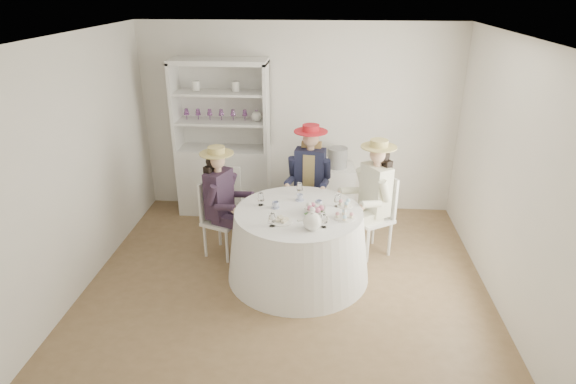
{
  "coord_description": "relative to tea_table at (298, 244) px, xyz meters",
  "views": [
    {
      "loc": [
        0.38,
        -4.71,
        3.16
      ],
      "look_at": [
        0.0,
        0.1,
        1.05
      ],
      "focal_mm": 30.0,
      "sensor_mm": 36.0,
      "label": 1
    }
  ],
  "objects": [
    {
      "name": "side_table",
      "position": [
        0.45,
        1.61,
        -0.03
      ],
      "size": [
        0.52,
        0.52,
        0.76
      ],
      "primitive_type": "cube",
      "rotation": [
        0.0,
        0.0,
        0.06
      ],
      "color": "silver",
      "rests_on": "ground"
    },
    {
      "name": "cupcake_stand",
      "position": [
        0.5,
        -0.14,
        0.49
      ],
      "size": [
        0.22,
        0.22,
        0.21
      ],
      "rotation": [
        0.0,
        0.0,
        -0.28
      ],
      "color": "white",
      "rests_on": "tea_table"
    },
    {
      "name": "teacup_a",
      "position": [
        -0.26,
        0.06,
        0.45
      ],
      "size": [
        0.1,
        0.1,
        0.07
      ],
      "primitive_type": "imported",
      "rotation": [
        0.0,
        0.0,
        0.18
      ],
      "color": "white",
      "rests_on": "tea_table"
    },
    {
      "name": "wall_back",
      "position": [
        -0.12,
        1.91,
        0.94
      ],
      "size": [
        4.5,
        0.0,
        4.5
      ],
      "primitive_type": "plane",
      "rotation": [
        1.57,
        0.0,
        0.0
      ],
      "color": "white",
      "rests_on": "ground"
    },
    {
      "name": "flower_arrangement",
      "position": [
        0.17,
        -0.09,
        0.5
      ],
      "size": [
        0.17,
        0.17,
        0.06
      ],
      "rotation": [
        0.0,
        0.0,
        -0.32
      ],
      "color": "#D3698E",
      "rests_on": "tea_table"
    },
    {
      "name": "wall_front",
      "position": [
        -0.12,
        -2.09,
        0.94
      ],
      "size": [
        4.5,
        0.0,
        4.5
      ],
      "primitive_type": "plane",
      "rotation": [
        -1.57,
        0.0,
        0.0
      ],
      "color": "white",
      "rests_on": "ground"
    },
    {
      "name": "sandwich_plate",
      "position": [
        -0.17,
        -0.28,
        0.43
      ],
      "size": [
        0.23,
        0.23,
        0.05
      ],
      "rotation": [
        0.0,
        0.0,
        0.18
      ],
      "color": "white",
      "rests_on": "tea_table"
    },
    {
      "name": "guest_left",
      "position": [
        -0.96,
        0.4,
        0.39
      ],
      "size": [
        0.59,
        0.54,
        1.41
      ],
      "rotation": [
        0.0,
        0.0,
        1.19
      ],
      "color": "silver",
      "rests_on": "ground"
    },
    {
      "name": "teacup_b",
      "position": [
        -0.0,
        0.29,
        0.45
      ],
      "size": [
        0.08,
        0.08,
        0.07
      ],
      "primitive_type": "imported",
      "rotation": [
        0.0,
        0.0,
        0.05
      ],
      "color": "white",
      "rests_on": "tea_table"
    },
    {
      "name": "hutch",
      "position": [
        -1.18,
        1.68,
        0.38
      ],
      "size": [
        1.45,
        0.84,
        2.23
      ],
      "rotation": [
        0.0,
        0.0,
        0.28
      ],
      "color": "silver",
      "rests_on": "ground"
    },
    {
      "name": "guest_mid",
      "position": [
        0.08,
        1.04,
        0.45
      ],
      "size": [
        0.56,
        0.59,
        1.52
      ],
      "rotation": [
        0.0,
        0.0,
        -0.13
      ],
      "color": "silver",
      "rests_on": "ground"
    },
    {
      "name": "ground",
      "position": [
        -0.12,
        -0.09,
        -0.41
      ],
      "size": [
        4.5,
        4.5,
        0.0
      ],
      "primitive_type": "plane",
      "color": "brown",
      "rests_on": "ground"
    },
    {
      "name": "hatbox",
      "position": [
        0.45,
        1.61,
        0.49
      ],
      "size": [
        0.32,
        0.32,
        0.28
      ],
      "primitive_type": "cylinder",
      "rotation": [
        0.0,
        0.0,
        0.14
      ],
      "color": "black",
      "rests_on": "side_table"
    },
    {
      "name": "table_teapot",
      "position": [
        0.17,
        -0.41,
        0.5
      ],
      "size": [
        0.27,
        0.19,
        0.2
      ],
      "rotation": [
        0.0,
        0.0,
        -0.31
      ],
      "color": "white",
      "rests_on": "tea_table"
    },
    {
      "name": "stemware_set",
      "position": [
        0.0,
        -0.0,
        0.49
      ],
      "size": [
        0.95,
        0.92,
        0.15
      ],
      "color": "white",
      "rests_on": "tea_table"
    },
    {
      "name": "teacup_c",
      "position": [
        0.22,
        0.14,
        0.45
      ],
      "size": [
        0.1,
        0.1,
        0.07
      ],
      "primitive_type": "imported",
      "rotation": [
        0.0,
        0.0,
        -0.26
      ],
      "color": "white",
      "rests_on": "tea_table"
    },
    {
      "name": "ceiling",
      "position": [
        -0.12,
        -0.09,
        2.29
      ],
      "size": [
        4.5,
        4.5,
        0.0
      ],
      "primitive_type": "plane",
      "rotation": [
        3.14,
        0.0,
        0.0
      ],
      "color": "white",
      "rests_on": "wall_back"
    },
    {
      "name": "tea_table",
      "position": [
        0.0,
        0.0,
        0.0
      ],
      "size": [
        1.64,
        1.64,
        0.82
      ],
      "rotation": [
        0.0,
        0.0,
        -0.09
      ],
      "color": "white",
      "rests_on": "ground"
    },
    {
      "name": "wall_left",
      "position": [
        -2.37,
        -0.09,
        0.94
      ],
      "size": [
        0.0,
        4.5,
        4.5
      ],
      "primitive_type": "plane",
      "rotation": [
        1.57,
        0.0,
        1.57
      ],
      "color": "white",
      "rests_on": "ground"
    },
    {
      "name": "guest_right",
      "position": [
        0.87,
        0.57,
        0.43
      ],
      "size": [
        0.64,
        0.59,
        1.49
      ],
      "rotation": [
        0.0,
        0.0,
        -1.0
      ],
      "color": "silver",
      "rests_on": "ground"
    },
    {
      "name": "wall_right",
      "position": [
        2.13,
        -0.09,
        0.94
      ],
      "size": [
        0.0,
        4.5,
        4.5
      ],
      "primitive_type": "plane",
      "rotation": [
        1.57,
        0.0,
        -1.57
      ],
      "color": "white",
      "rests_on": "ground"
    },
    {
      "name": "flower_bowl",
      "position": [
        0.19,
        -0.04,
        0.44
      ],
      "size": [
        0.26,
        0.26,
        0.06
      ],
      "primitive_type": "imported",
      "rotation": [
        0.0,
        0.0,
        -0.12
      ],
      "color": "white",
      "rests_on": "tea_table"
    },
    {
      "name": "spare_chair",
      "position": [
        -1.01,
        1.09,
        0.1
      ],
      "size": [
        0.39,
        0.39,
        0.95
      ],
      "rotation": [
        0.0,
        0.0,
        3.14
      ],
      "color": "silver",
      "rests_on": "ground"
    }
  ]
}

